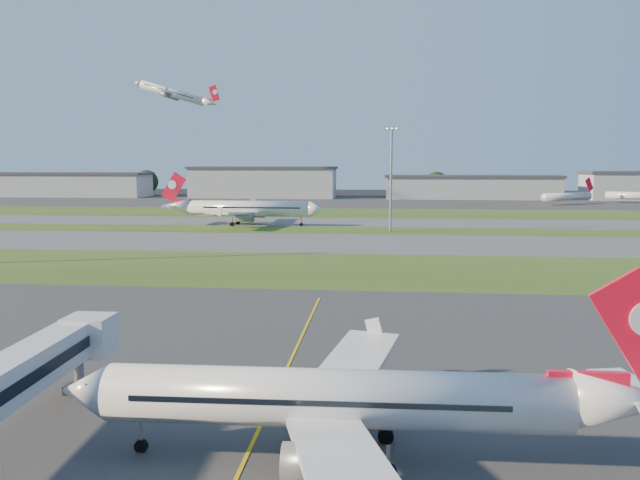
# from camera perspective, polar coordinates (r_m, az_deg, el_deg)

# --- Properties ---
(ground) EXTENTS (700.00, 700.00, 0.00)m
(ground) POSITION_cam_1_polar(r_m,az_deg,el_deg) (51.81, -9.10, -12.34)
(ground) COLOR black
(ground) RESTS_ON ground
(apron_near) EXTENTS (300.00, 70.00, 0.01)m
(apron_near) POSITION_cam_1_polar(r_m,az_deg,el_deg) (51.81, -9.10, -12.34)
(apron_near) COLOR #333335
(apron_near) RESTS_ON ground
(grass_strip_a) EXTENTS (300.00, 34.00, 0.01)m
(grass_strip_a) POSITION_cam_1_polar(r_m,az_deg,el_deg) (101.47, -1.64, -2.64)
(grass_strip_a) COLOR #304B19
(grass_strip_a) RESTS_ON ground
(taxiway_a) EXTENTS (300.00, 32.00, 0.01)m
(taxiway_a) POSITION_cam_1_polar(r_m,az_deg,el_deg) (133.92, 0.14, -0.26)
(taxiway_a) COLOR #515154
(taxiway_a) RESTS_ON ground
(grass_strip_b) EXTENTS (300.00, 18.00, 0.01)m
(grass_strip_b) POSITION_cam_1_polar(r_m,az_deg,el_deg) (158.65, 1.01, 0.89)
(grass_strip_b) COLOR #304B19
(grass_strip_b) RESTS_ON ground
(taxiway_b) EXTENTS (300.00, 26.00, 0.01)m
(taxiway_b) POSITION_cam_1_polar(r_m,az_deg,el_deg) (180.47, 1.57, 1.65)
(taxiway_b) COLOR #515154
(taxiway_b) RESTS_ON ground
(grass_strip_c) EXTENTS (300.00, 40.00, 0.01)m
(grass_strip_c) POSITION_cam_1_polar(r_m,az_deg,el_deg) (213.27, 2.20, 2.49)
(grass_strip_c) COLOR #304B19
(grass_strip_c) RESTS_ON ground
(apron_far) EXTENTS (400.00, 80.00, 0.01)m
(apron_far) POSITION_cam_1_polar(r_m,az_deg,el_deg) (273.04, 2.96, 3.49)
(apron_far) COLOR #333335
(apron_far) RESTS_ON ground
(yellow_line) EXTENTS (0.25, 60.00, 0.02)m
(yellow_line) POSITION_cam_1_polar(r_m,az_deg,el_deg) (50.82, -3.50, -12.66)
(yellow_line) COLOR gold
(yellow_line) RESTS_ON ground
(airliner_parked) EXTENTS (32.92, 27.94, 10.27)m
(airliner_parked) POSITION_cam_1_polar(r_m,az_deg,el_deg) (36.99, 1.77, -14.41)
(airliner_parked) COLOR silver
(airliner_parked) RESTS_ON ground
(airliner_taxiing) EXTENTS (41.65, 35.31, 12.99)m
(airliner_taxiing) POSITION_cam_1_polar(r_m,az_deg,el_deg) (171.40, -6.66, 2.84)
(airliner_taxiing) COLOR silver
(airliner_taxiing) RESTS_ON ground
(airliner_departing) EXTENTS (36.07, 30.63, 11.26)m
(airliner_departing) POSITION_cam_1_polar(r_m,az_deg,el_deg) (289.99, -13.32, 12.94)
(airliner_departing) COLOR silver
(mini_jet_near) EXTENTS (24.89, 17.11, 9.48)m
(mini_jet_near) POSITION_cam_1_polar(r_m,az_deg,el_deg) (275.20, 21.66, 3.71)
(mini_jet_near) COLOR silver
(mini_jet_near) RESTS_ON ground
(mini_jet_far) EXTENTS (27.53, 11.71, 9.48)m
(mini_jet_far) POSITION_cam_1_polar(r_m,az_deg,el_deg) (296.04, 27.18, 3.64)
(mini_jet_far) COLOR silver
(mini_jet_far) RESTS_ON ground
(light_mast_centre) EXTENTS (3.20, 0.70, 25.80)m
(light_mast_centre) POSITION_cam_1_polar(r_m,az_deg,el_deg) (155.24, 6.52, 6.19)
(light_mast_centre) COLOR gray
(light_mast_centre) RESTS_ON ground
(hangar_far_west) EXTENTS (91.80, 23.00, 12.20)m
(hangar_far_west) POSITION_cam_1_polar(r_m,az_deg,el_deg) (343.39, -22.74, 4.72)
(hangar_far_west) COLOR #9A9EA2
(hangar_far_west) RESTS_ON ground
(hangar_west) EXTENTS (71.40, 23.00, 15.20)m
(hangar_west) POSITION_cam_1_polar(r_m,az_deg,el_deg) (307.81, -5.20, 5.30)
(hangar_west) COLOR #9A9EA2
(hangar_west) RESTS_ON ground
(hangar_east) EXTENTS (81.60, 23.00, 11.20)m
(hangar_east) POSITION_cam_1_polar(r_m,az_deg,el_deg) (305.37, 13.64, 4.74)
(hangar_east) COLOR #9A9EA2
(hangar_east) RESTS_ON ground
(tree_far_west) EXTENTS (11.00, 11.00, 12.00)m
(tree_far_west) POSITION_cam_1_polar(r_m,az_deg,el_deg) (374.90, -27.20, 4.69)
(tree_far_west) COLOR black
(tree_far_west) RESTS_ON ground
(tree_west) EXTENTS (12.10, 12.10, 13.20)m
(tree_west) POSITION_cam_1_polar(r_m,az_deg,el_deg) (340.25, -15.57, 5.16)
(tree_west) COLOR black
(tree_west) RESTS_ON ground
(tree_mid_west) EXTENTS (9.90, 9.90, 10.80)m
(tree_mid_west) POSITION_cam_1_polar(r_m,az_deg,el_deg) (315.11, -0.33, 5.05)
(tree_mid_west) COLOR black
(tree_mid_west) RESTS_ON ground
(tree_mid_east) EXTENTS (11.55, 11.55, 12.60)m
(tree_mid_east) POSITION_cam_1_polar(r_m,az_deg,el_deg) (317.55, 10.60, 5.12)
(tree_mid_east) COLOR black
(tree_mid_east) RESTS_ON ground
(tree_east) EXTENTS (10.45, 10.45, 11.40)m
(tree_east) POSITION_cam_1_polar(r_m,az_deg,el_deg) (330.62, 23.73, 4.60)
(tree_east) COLOR black
(tree_east) RESTS_ON ground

